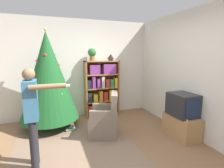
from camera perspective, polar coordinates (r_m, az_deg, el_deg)
name	(u,v)px	position (r m, az deg, el deg)	size (l,w,h in m)	color
ground_plane	(106,157)	(3.16, -1.82, -22.69)	(14.00, 14.00, 0.00)	#846042
wall_back	(81,69)	(4.86, -10.16, 4.95)	(8.00, 0.10, 2.60)	silver
wall_right	(203,75)	(3.78, 27.57, 2.67)	(0.10, 8.00, 2.60)	silver
area_rug	(75,148)	(3.45, -11.95, -19.76)	(2.14, 2.14, 0.01)	#7F6651
bookshelf	(102,89)	(4.83, -3.33, -1.66)	(0.93, 0.31, 1.52)	#A8703D
tv_stand	(181,126)	(3.97, 21.65, -12.62)	(0.41, 0.74, 0.46)	tan
television	(183,105)	(3.82, 22.10, -6.27)	(0.44, 0.55, 0.46)	#28282D
game_remote	(185,119)	(3.65, 22.75, -10.59)	(0.04, 0.12, 0.02)	white
christmas_tree	(48,76)	(4.17, -20.15, 2.36)	(1.30, 1.30, 2.26)	#4C3323
armchair	(105,121)	(3.71, -2.17, -11.92)	(0.74, 0.73, 0.92)	#7A6B5B
standing_person	(32,111)	(2.81, -24.58, -7.92)	(0.63, 0.47, 1.50)	#232328
potted_plant	(92,54)	(4.68, -6.53, 9.85)	(0.22, 0.22, 0.33)	#935B38
table_lamp	(111,57)	(4.83, -0.42, 8.85)	(0.20, 0.20, 0.18)	#473828
book_pile_near_tree	(71,129)	(4.15, -13.37, -13.97)	(0.23, 0.15, 0.09)	#2D7A42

